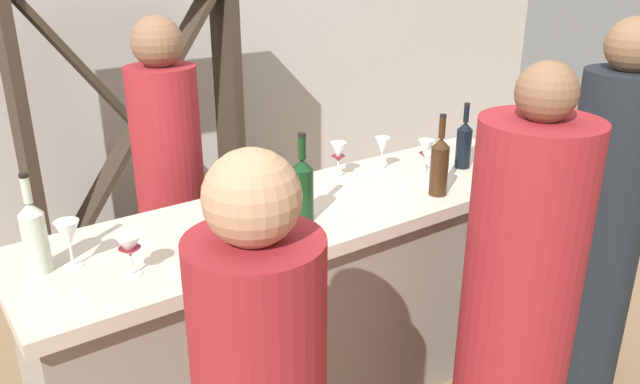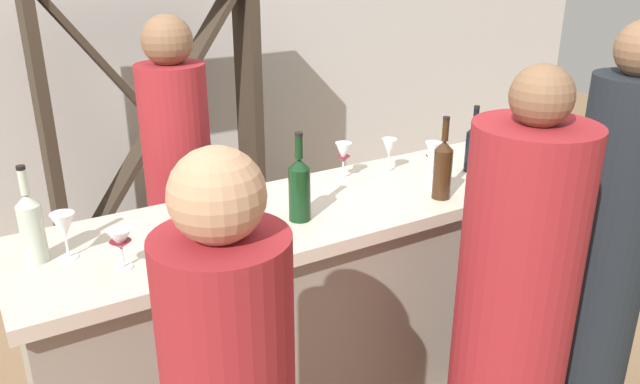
{
  "view_description": "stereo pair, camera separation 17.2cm",
  "coord_description": "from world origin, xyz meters",
  "px_view_note": "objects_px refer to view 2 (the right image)",
  "views": [
    {
      "loc": [
        -1.31,
        -1.85,
        1.86
      ],
      "look_at": [
        0.0,
        0.0,
        0.95
      ],
      "focal_mm": 35.42,
      "sensor_mm": 36.0,
      "label": 1
    },
    {
      "loc": [
        -1.17,
        -1.94,
        1.86
      ],
      "look_at": [
        0.0,
        0.0,
        0.95
      ],
      "focal_mm": 35.42,
      "sensor_mm": 36.0,
      "label": 2
    }
  ],
  "objects_px": {
    "person_right_guest": "(608,246)",
    "wine_bottle_center_amber_brown": "(443,168)",
    "wine_bottle_second_left_dark_green": "(299,187)",
    "person_left_guest": "(514,310)",
    "wine_bottle_leftmost_clear_pale": "(31,226)",
    "wine_rack": "(156,122)",
    "wine_glass_far_right": "(343,154)",
    "wine_bottle_second_right_near_black": "(473,147)",
    "person_server_behind": "(181,201)",
    "wine_glass_far_center": "(389,149)",
    "wine_glass_far_left": "(64,227)",
    "wine_glass_near_left": "(120,241)",
    "wine_glass_near_center": "(434,165)",
    "wine_glass_near_right": "(433,154)"
  },
  "relations": [
    {
      "from": "person_right_guest",
      "to": "wine_bottle_center_amber_brown",
      "type": "bearing_deg",
      "value": 23.91
    },
    {
      "from": "wine_bottle_second_left_dark_green",
      "to": "person_right_guest",
      "type": "relative_size",
      "value": 0.21
    },
    {
      "from": "person_left_guest",
      "to": "wine_bottle_leftmost_clear_pale",
      "type": "bearing_deg",
      "value": 72.29
    },
    {
      "from": "wine_rack",
      "to": "wine_glass_far_right",
      "type": "height_order",
      "value": "wine_rack"
    },
    {
      "from": "wine_bottle_center_amber_brown",
      "to": "wine_bottle_second_right_near_black",
      "type": "height_order",
      "value": "wine_bottle_center_amber_brown"
    },
    {
      "from": "wine_bottle_center_amber_brown",
      "to": "person_server_behind",
      "type": "distance_m",
      "value": 1.21
    },
    {
      "from": "wine_glass_far_right",
      "to": "wine_glass_far_center",
      "type": "bearing_deg",
      "value": -10.36
    },
    {
      "from": "wine_bottle_center_amber_brown",
      "to": "wine_glass_far_left",
      "type": "height_order",
      "value": "wine_bottle_center_amber_brown"
    },
    {
      "from": "wine_bottle_leftmost_clear_pale",
      "to": "wine_bottle_second_right_near_black",
      "type": "relative_size",
      "value": 1.09
    },
    {
      "from": "wine_glass_near_left",
      "to": "person_server_behind",
      "type": "xyz_separation_m",
      "value": [
        0.46,
        0.81,
        -0.25
      ]
    },
    {
      "from": "wine_bottle_second_right_near_black",
      "to": "wine_bottle_center_amber_brown",
      "type": "bearing_deg",
      "value": -152.49
    },
    {
      "from": "wine_rack",
      "to": "wine_glass_near_center",
      "type": "bearing_deg",
      "value": -70.63
    },
    {
      "from": "wine_bottle_second_right_near_black",
      "to": "wine_glass_far_right",
      "type": "bearing_deg",
      "value": 159.3
    },
    {
      "from": "wine_bottle_center_amber_brown",
      "to": "person_server_behind",
      "type": "xyz_separation_m",
      "value": [
        -0.78,
        0.88,
        -0.28
      ]
    },
    {
      "from": "wine_rack",
      "to": "wine_glass_far_right",
      "type": "bearing_deg",
      "value": -76.16
    },
    {
      "from": "wine_bottle_second_right_near_black",
      "to": "person_right_guest",
      "type": "height_order",
      "value": "person_right_guest"
    },
    {
      "from": "wine_bottle_leftmost_clear_pale",
      "to": "wine_glass_near_right",
      "type": "height_order",
      "value": "wine_bottle_leftmost_clear_pale"
    },
    {
      "from": "wine_glass_far_right",
      "to": "person_right_guest",
      "type": "relative_size",
      "value": 0.1
    },
    {
      "from": "wine_glass_far_left",
      "to": "person_server_behind",
      "type": "xyz_separation_m",
      "value": [
        0.59,
        0.65,
        -0.27
      ]
    },
    {
      "from": "wine_glass_near_right",
      "to": "person_left_guest",
      "type": "height_order",
      "value": "person_left_guest"
    },
    {
      "from": "person_left_guest",
      "to": "person_right_guest",
      "type": "distance_m",
      "value": 0.59
    },
    {
      "from": "wine_bottle_leftmost_clear_pale",
      "to": "wine_glass_near_center",
      "type": "xyz_separation_m",
      "value": [
        1.5,
        -0.17,
        -0.02
      ]
    },
    {
      "from": "wine_bottle_leftmost_clear_pale",
      "to": "wine_glass_far_right",
      "type": "height_order",
      "value": "wine_bottle_leftmost_clear_pale"
    },
    {
      "from": "wine_bottle_second_right_near_black",
      "to": "person_left_guest",
      "type": "relative_size",
      "value": 0.19
    },
    {
      "from": "wine_glass_far_right",
      "to": "wine_glass_near_right",
      "type": "bearing_deg",
      "value": -26.46
    },
    {
      "from": "wine_glass_near_right",
      "to": "person_server_behind",
      "type": "relative_size",
      "value": 0.1
    },
    {
      "from": "wine_glass_far_center",
      "to": "person_server_behind",
      "type": "bearing_deg",
      "value": 145.09
    },
    {
      "from": "wine_glass_far_right",
      "to": "wine_rack",
      "type": "bearing_deg",
      "value": 103.84
    },
    {
      "from": "wine_glass_near_center",
      "to": "wine_glass_far_right",
      "type": "bearing_deg",
      "value": 131.68
    },
    {
      "from": "wine_bottle_second_left_dark_green",
      "to": "wine_bottle_second_right_near_black",
      "type": "xyz_separation_m",
      "value": [
        0.91,
        0.06,
        -0.01
      ]
    },
    {
      "from": "wine_bottle_center_amber_brown",
      "to": "wine_glass_near_left",
      "type": "relative_size",
      "value": 2.48
    },
    {
      "from": "wine_bottle_center_amber_brown",
      "to": "wine_glass_far_left",
      "type": "distance_m",
      "value": 1.39
    },
    {
      "from": "wine_glass_far_center",
      "to": "person_right_guest",
      "type": "distance_m",
      "value": 0.96
    },
    {
      "from": "wine_glass_near_center",
      "to": "wine_glass_far_left",
      "type": "distance_m",
      "value": 1.42
    },
    {
      "from": "wine_bottle_center_amber_brown",
      "to": "wine_glass_far_right",
      "type": "height_order",
      "value": "wine_bottle_center_amber_brown"
    },
    {
      "from": "wine_bottle_second_right_near_black",
      "to": "person_right_guest",
      "type": "xyz_separation_m",
      "value": [
        0.14,
        -0.62,
        -0.26
      ]
    },
    {
      "from": "wine_bottle_leftmost_clear_pale",
      "to": "wine_glass_far_left",
      "type": "height_order",
      "value": "wine_bottle_leftmost_clear_pale"
    },
    {
      "from": "wine_rack",
      "to": "person_right_guest",
      "type": "distance_m",
      "value": 2.52
    },
    {
      "from": "wine_bottle_center_amber_brown",
      "to": "wine_glass_near_left",
      "type": "bearing_deg",
      "value": 176.85
    },
    {
      "from": "wine_glass_near_right",
      "to": "person_server_behind",
      "type": "height_order",
      "value": "person_server_behind"
    },
    {
      "from": "wine_glass_near_right",
      "to": "person_left_guest",
      "type": "xyz_separation_m",
      "value": [
        -0.24,
        -0.72,
        -0.31
      ]
    },
    {
      "from": "wine_glass_far_right",
      "to": "wine_bottle_second_right_near_black",
      "type": "bearing_deg",
      "value": -20.7
    },
    {
      "from": "wine_rack",
      "to": "wine_glass_near_left",
      "type": "relative_size",
      "value": 12.79
    },
    {
      "from": "wine_bottle_second_left_dark_green",
      "to": "wine_glass_far_right",
      "type": "height_order",
      "value": "wine_bottle_second_left_dark_green"
    },
    {
      "from": "wine_bottle_second_right_near_black",
      "to": "wine_glass_near_right",
      "type": "height_order",
      "value": "wine_bottle_second_right_near_black"
    },
    {
      "from": "wine_glass_near_left",
      "to": "wine_glass_far_right",
      "type": "bearing_deg",
      "value": 16.8
    },
    {
      "from": "person_right_guest",
      "to": "wine_glass_far_left",
      "type": "bearing_deg",
      "value": 47.58
    },
    {
      "from": "person_right_guest",
      "to": "person_server_behind",
      "type": "height_order",
      "value": "person_right_guest"
    },
    {
      "from": "wine_bottle_leftmost_clear_pale",
      "to": "wine_glass_near_left",
      "type": "relative_size",
      "value": 2.4
    },
    {
      "from": "wine_glass_near_right",
      "to": "wine_glass_far_left",
      "type": "bearing_deg",
      "value": 179.11
    }
  ]
}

